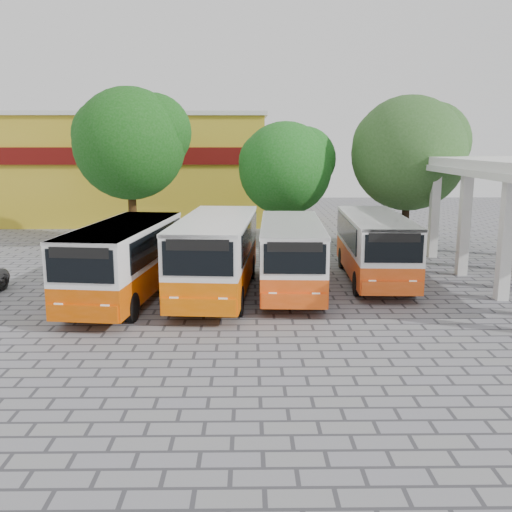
{
  "coord_description": "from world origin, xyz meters",
  "views": [
    {
      "loc": [
        -2.15,
        -19.86,
        6.09
      ],
      "look_at": [
        -1.84,
        3.28,
        1.5
      ],
      "focal_mm": 40.0,
      "sensor_mm": 36.0,
      "label": 1
    }
  ],
  "objects_px": {
    "bus_centre_left": "(216,251)",
    "bus_far_right": "(375,244)",
    "bus_far_left": "(124,257)",
    "bus_centre_right": "(291,252)"
  },
  "relations": [
    {
      "from": "bus_far_left",
      "to": "bus_far_right",
      "type": "relative_size",
      "value": 1.04
    },
    {
      "from": "bus_centre_left",
      "to": "bus_centre_right",
      "type": "bearing_deg",
      "value": 14.84
    },
    {
      "from": "bus_far_left",
      "to": "bus_centre_right",
      "type": "relative_size",
      "value": 1.06
    },
    {
      "from": "bus_far_left",
      "to": "bus_centre_right",
      "type": "distance_m",
      "value": 6.74
    },
    {
      "from": "bus_far_left",
      "to": "bus_far_right",
      "type": "xyz_separation_m",
      "value": [
        10.46,
        3.09,
        -0.04
      ]
    },
    {
      "from": "bus_far_right",
      "to": "bus_centre_left",
      "type": "bearing_deg",
      "value": -158.99
    },
    {
      "from": "bus_far_left",
      "to": "bus_far_right",
      "type": "height_order",
      "value": "bus_far_left"
    },
    {
      "from": "bus_far_left",
      "to": "bus_centre_right",
      "type": "height_order",
      "value": "bus_far_left"
    },
    {
      "from": "bus_centre_left",
      "to": "bus_centre_right",
      "type": "xyz_separation_m",
      "value": [
        3.07,
        0.55,
        -0.15
      ]
    },
    {
      "from": "bus_centre_left",
      "to": "bus_far_right",
      "type": "bearing_deg",
      "value": 23.06
    }
  ]
}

